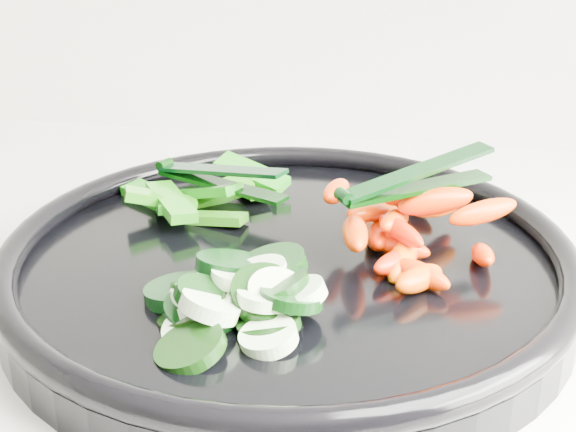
# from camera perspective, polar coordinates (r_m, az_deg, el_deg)

# --- Properties ---
(veggie_tray) EXTENTS (0.46, 0.46, 0.04)m
(veggie_tray) POSITION_cam_1_polar(r_m,az_deg,el_deg) (0.53, -0.00, -3.44)
(veggie_tray) COLOR black
(veggie_tray) RESTS_ON counter
(cucumber_pile) EXTENTS (0.12, 0.13, 0.04)m
(cucumber_pile) POSITION_cam_1_polar(r_m,az_deg,el_deg) (0.46, -4.20, -5.78)
(cucumber_pile) COLOR black
(cucumber_pile) RESTS_ON veggie_tray
(carrot_pile) EXTENTS (0.13, 0.17, 0.06)m
(carrot_pile) POSITION_cam_1_polar(r_m,az_deg,el_deg) (0.53, 8.41, -0.72)
(carrot_pile) COLOR #FF6700
(carrot_pile) RESTS_ON veggie_tray
(pepper_pile) EXTENTS (0.13, 0.12, 0.04)m
(pepper_pile) POSITION_cam_1_polar(r_m,az_deg,el_deg) (0.60, -6.56, 1.41)
(pepper_pile) COLOR #12720A
(pepper_pile) RESTS_ON veggie_tray
(tong_carrot) EXTENTS (0.10, 0.08, 0.02)m
(tong_carrot) POSITION_cam_1_polar(r_m,az_deg,el_deg) (0.52, 8.88, 2.49)
(tong_carrot) COLOR black
(tong_carrot) RESTS_ON carrot_pile
(tong_pepper) EXTENTS (0.11, 0.06, 0.02)m
(tong_pepper) POSITION_cam_1_polar(r_m,az_deg,el_deg) (0.59, -5.07, 2.81)
(tong_pepper) COLOR black
(tong_pepper) RESTS_ON pepper_pile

